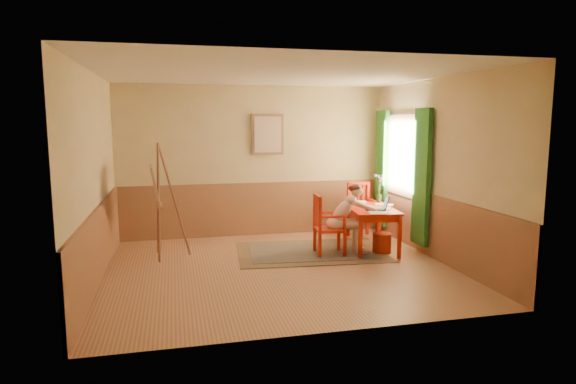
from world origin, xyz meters
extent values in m
cube|color=tan|center=(0.00, 0.00, -0.01)|extent=(5.00, 4.50, 0.02)
cube|color=white|center=(0.00, 0.00, 2.81)|extent=(5.00, 4.50, 0.02)
cube|color=#CEB57D|center=(0.00, 2.26, 1.40)|extent=(5.00, 0.02, 2.80)
cube|color=#CEB57D|center=(0.00, -2.26, 1.40)|extent=(5.00, 0.02, 2.80)
cube|color=#CEB57D|center=(-2.51, 0.00, 1.40)|extent=(0.02, 4.50, 2.80)
cube|color=#CEB57D|center=(2.51, 0.00, 1.40)|extent=(0.02, 4.50, 2.80)
cube|color=#946244|center=(0.00, 2.23, 0.50)|extent=(5.00, 0.04, 1.00)
cube|color=#946244|center=(-2.48, 0.00, 0.50)|extent=(0.04, 4.50, 1.00)
cube|color=#946244|center=(2.48, 0.00, 0.50)|extent=(0.04, 4.50, 1.00)
cube|color=white|center=(2.47, 1.10, 1.55)|extent=(0.02, 1.00, 1.30)
cube|color=#956C51|center=(2.45, 1.10, 1.55)|extent=(0.03, 1.12, 1.42)
cube|color=#3A832A|center=(2.40, 0.32, 1.25)|extent=(0.08, 0.45, 2.20)
cube|color=#3A832A|center=(2.40, 1.88, 1.25)|extent=(0.08, 0.45, 2.20)
cube|color=#956C51|center=(0.25, 2.21, 1.90)|extent=(0.60, 0.04, 0.76)
cube|color=beige|center=(0.25, 2.19, 1.90)|extent=(0.50, 0.02, 0.66)
cube|color=#8C7251|center=(0.69, 0.77, 0.01)|extent=(2.53, 1.81, 0.01)
cube|color=black|center=(0.69, 0.77, 0.01)|extent=(2.10, 1.37, 0.01)
cube|color=red|center=(1.70, 0.68, 0.70)|extent=(0.87, 1.28, 0.04)
cube|color=red|center=(1.70, 0.68, 0.63)|extent=(0.76, 1.17, 0.10)
cube|color=red|center=(1.32, 0.17, 0.34)|extent=(0.06, 0.06, 0.68)
cube|color=red|center=(1.94, 0.09, 0.34)|extent=(0.06, 0.06, 0.68)
cube|color=red|center=(1.46, 1.27, 0.34)|extent=(0.06, 0.06, 0.68)
cube|color=red|center=(2.08, 1.19, 0.34)|extent=(0.06, 0.06, 0.68)
cube|color=red|center=(0.94, 0.56, 0.42)|extent=(0.49, 0.47, 0.04)
cube|color=red|center=(0.72, 0.38, 0.20)|extent=(0.05, 0.05, 0.40)
cube|color=red|center=(1.12, 0.35, 0.20)|extent=(0.05, 0.05, 0.40)
cube|color=red|center=(0.75, 0.76, 0.20)|extent=(0.05, 0.05, 0.40)
cube|color=red|center=(1.15, 0.73, 0.20)|extent=(0.05, 0.05, 0.40)
cube|color=red|center=(0.72, 0.38, 0.71)|extent=(0.05, 0.05, 0.54)
cube|color=red|center=(0.75, 0.76, 0.71)|extent=(0.05, 0.05, 0.54)
cube|color=red|center=(0.74, 0.57, 0.95)|extent=(0.08, 0.44, 0.06)
cube|color=red|center=(0.73, 0.48, 0.70)|extent=(0.03, 0.05, 0.44)
cube|color=red|center=(0.74, 0.57, 0.70)|extent=(0.03, 0.05, 0.44)
cube|color=red|center=(0.75, 0.67, 0.70)|extent=(0.03, 0.05, 0.44)
cube|color=red|center=(0.92, 0.37, 0.66)|extent=(0.41, 0.07, 0.03)
cube|color=red|center=(1.11, 0.35, 0.55)|extent=(0.04, 0.04, 0.22)
cube|color=red|center=(0.95, 0.75, 0.66)|extent=(0.41, 0.07, 0.03)
cube|color=red|center=(1.15, 0.73, 0.55)|extent=(0.04, 0.04, 0.22)
cube|color=red|center=(1.90, 1.54, 0.44)|extent=(0.48, 0.50, 0.05)
cube|color=red|center=(1.69, 1.74, 0.21)|extent=(0.05, 0.05, 0.41)
cube|color=red|center=(1.72, 1.32, 0.21)|extent=(0.05, 0.05, 0.41)
cube|color=red|center=(2.09, 1.76, 0.21)|extent=(0.05, 0.05, 0.41)
cube|color=red|center=(2.11, 1.34, 0.21)|extent=(0.05, 0.05, 0.41)
cube|color=red|center=(1.69, 1.74, 0.74)|extent=(0.05, 0.05, 0.56)
cube|color=red|center=(2.09, 1.76, 0.74)|extent=(0.05, 0.05, 0.56)
cube|color=red|center=(1.89, 1.75, 0.99)|extent=(0.45, 0.08, 0.06)
cube|color=red|center=(1.79, 1.74, 0.72)|extent=(0.05, 0.03, 0.46)
cube|color=red|center=(1.89, 1.75, 0.72)|extent=(0.05, 0.03, 0.46)
cube|color=red|center=(1.99, 1.75, 0.72)|extent=(0.05, 0.03, 0.46)
cube|color=red|center=(1.71, 1.53, 0.68)|extent=(0.07, 0.42, 0.04)
cube|color=red|center=(1.72, 1.33, 0.57)|extent=(0.04, 0.04, 0.22)
cube|color=red|center=(2.10, 1.55, 0.68)|extent=(0.07, 0.42, 0.04)
cube|color=red|center=(2.11, 1.35, 0.57)|extent=(0.04, 0.04, 0.22)
ellipsoid|color=beige|center=(1.02, 0.57, 0.51)|extent=(0.28, 0.34, 0.21)
cylinder|color=beige|center=(1.20, 0.47, 0.50)|extent=(0.41, 0.18, 0.14)
cylinder|color=beige|center=(1.22, 0.63, 0.50)|extent=(0.41, 0.18, 0.14)
cylinder|color=beige|center=(1.40, 0.45, 0.26)|extent=(0.11, 0.11, 0.46)
cylinder|color=beige|center=(1.41, 0.62, 0.26)|extent=(0.11, 0.11, 0.46)
cube|color=beige|center=(1.45, 0.45, 0.03)|extent=(0.20, 0.10, 0.07)
cube|color=beige|center=(1.47, 0.61, 0.03)|extent=(0.20, 0.10, 0.07)
ellipsoid|color=beige|center=(1.15, 0.55, 0.71)|extent=(0.46, 0.30, 0.48)
ellipsoid|color=beige|center=(1.29, 0.54, 0.88)|extent=(0.20, 0.29, 0.16)
sphere|color=beige|center=(1.39, 0.54, 1.03)|extent=(0.20, 0.20, 0.18)
ellipsoid|color=#50291A|center=(1.37, 0.54, 1.09)|extent=(0.18, 0.19, 0.13)
sphere|color=#50291A|center=(1.29, 0.54, 1.08)|extent=(0.10, 0.10, 0.10)
cylinder|color=beige|center=(1.37, 0.40, 0.83)|extent=(0.21, 0.12, 0.14)
cylinder|color=beige|center=(1.57, 0.41, 0.76)|extent=(0.27, 0.11, 0.16)
sphere|color=beige|center=(1.45, 0.39, 0.80)|extent=(0.09, 0.09, 0.08)
sphere|color=beige|center=(1.69, 0.42, 0.71)|extent=(0.07, 0.07, 0.07)
cylinder|color=beige|center=(1.39, 0.67, 0.83)|extent=(0.20, 0.09, 0.14)
cylinder|color=beige|center=(1.59, 0.63, 0.76)|extent=(0.28, 0.15, 0.16)
sphere|color=beige|center=(1.47, 0.67, 0.80)|extent=(0.09, 0.09, 0.08)
sphere|color=beige|center=(1.70, 0.60, 0.71)|extent=(0.07, 0.07, 0.07)
cube|color=#1E2338|center=(1.69, 0.51, 0.73)|extent=(0.36, 0.30, 0.02)
cube|color=#2D3342|center=(1.69, 0.51, 0.73)|extent=(0.31, 0.24, 0.00)
cube|color=#1E2338|center=(1.87, 0.46, 0.84)|extent=(0.12, 0.24, 0.21)
cube|color=#99BFF2|center=(1.86, 0.46, 0.84)|extent=(0.09, 0.19, 0.17)
cube|color=white|center=(1.65, 0.24, 0.72)|extent=(0.34, 0.27, 0.00)
cube|color=white|center=(2.03, 0.91, 0.72)|extent=(0.37, 0.34, 0.00)
cube|color=white|center=(1.71, 1.27, 0.72)|extent=(0.31, 0.23, 0.00)
cube|color=white|center=(1.84, 0.57, 0.72)|extent=(0.38, 0.36, 0.00)
cylinder|color=#3F724C|center=(2.06, 1.18, 0.79)|extent=(0.09, 0.09, 0.13)
cylinder|color=#3F7233|center=(2.04, 1.23, 1.01)|extent=(0.04, 0.11, 0.35)
sphere|color=#728CD8|center=(2.03, 1.28, 1.18)|extent=(0.06, 0.06, 0.05)
cylinder|color=#3F7233|center=(2.03, 1.15, 1.02)|extent=(0.06, 0.07, 0.37)
sphere|color=pink|center=(2.01, 1.12, 1.20)|extent=(0.04, 0.04, 0.04)
cylinder|color=#3F7233|center=(2.07, 1.19, 0.97)|extent=(0.03, 0.04, 0.27)
sphere|color=pink|center=(2.08, 1.21, 1.10)|extent=(0.05, 0.05, 0.04)
cylinder|color=#3F7233|center=(2.03, 1.13, 1.00)|extent=(0.07, 0.10, 0.34)
sphere|color=#728CD8|center=(2.00, 1.09, 1.17)|extent=(0.05, 0.05, 0.05)
cylinder|color=#3F7233|center=(2.10, 1.21, 0.99)|extent=(0.08, 0.07, 0.30)
sphere|color=pink|center=(2.13, 1.24, 1.14)|extent=(0.05, 0.05, 0.04)
cylinder|color=#3F7233|center=(2.08, 1.19, 0.99)|extent=(0.05, 0.04, 0.31)
sphere|color=pink|center=(2.10, 1.21, 1.14)|extent=(0.05, 0.05, 0.04)
cylinder|color=#3F7233|center=(2.09, 1.21, 1.01)|extent=(0.08, 0.08, 0.35)
sphere|color=#728CD8|center=(2.13, 1.25, 1.18)|extent=(0.05, 0.05, 0.04)
cylinder|color=#9E2712|center=(1.82, 0.48, 0.16)|extent=(0.37, 0.37, 0.33)
cylinder|color=brown|center=(-1.71, 0.89, 0.91)|extent=(0.07, 0.33, 1.82)
cylinder|color=brown|center=(-1.73, 1.19, 0.91)|extent=(0.11, 0.33, 1.82)
cylinder|color=brown|center=(-1.48, 1.05, 0.91)|extent=(0.48, 0.06, 1.82)
cylinder|color=brown|center=(-1.75, 1.04, 0.83)|extent=(0.06, 0.51, 0.03)
cube|color=brown|center=(-1.69, 1.04, 0.83)|extent=(0.09, 0.55, 0.03)
cube|color=#956C51|center=(-1.77, 1.04, 1.15)|extent=(0.19, 0.81, 0.60)
cube|color=beige|center=(-1.75, 1.04, 1.15)|extent=(0.15, 0.73, 0.52)
camera|label=1|loc=(-1.47, -6.75, 2.13)|focal=30.39mm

